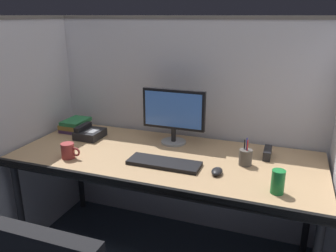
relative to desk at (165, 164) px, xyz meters
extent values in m
cube|color=silver|center=(0.00, 0.46, 0.08)|extent=(2.20, 0.05, 1.55)
cube|color=#605B56|center=(0.00, 0.46, 0.87)|extent=(2.21, 0.06, 0.02)
cube|color=silver|center=(-0.99, -0.09, 0.08)|extent=(0.05, 1.40, 1.55)
cube|color=#605B56|center=(-0.99, -0.09, 0.87)|extent=(0.06, 1.41, 0.02)
cube|color=tan|center=(0.00, 0.01, 0.03)|extent=(1.90, 0.80, 0.04)
cube|color=black|center=(0.00, -0.38, 0.03)|extent=(1.90, 0.02, 0.05)
cylinder|color=black|center=(-0.89, -0.33, -0.34)|extent=(0.04, 0.04, 0.70)
cylinder|color=black|center=(-0.89, 0.35, -0.34)|extent=(0.04, 0.04, 0.70)
cylinder|color=black|center=(0.89, 0.35, -0.34)|extent=(0.04, 0.04, 0.70)
cylinder|color=gray|center=(-0.03, 0.24, 0.06)|extent=(0.17, 0.17, 0.01)
cylinder|color=black|center=(-0.03, 0.24, 0.11)|extent=(0.03, 0.03, 0.09)
cube|color=black|center=(-0.03, 0.24, 0.29)|extent=(0.43, 0.03, 0.27)
cube|color=#3F72D8|center=(-0.03, 0.22, 0.29)|extent=(0.39, 0.01, 0.23)
cube|color=black|center=(0.04, -0.12, 0.06)|extent=(0.43, 0.15, 0.02)
ellipsoid|color=black|center=(0.36, -0.13, 0.07)|extent=(0.06, 0.10, 0.03)
cylinder|color=#59595B|center=(0.36, -0.11, 0.08)|extent=(0.01, 0.01, 0.01)
cylinder|color=#4C4742|center=(0.49, 0.05, 0.10)|extent=(0.08, 0.08, 0.09)
cylinder|color=red|center=(0.49, 0.03, 0.13)|extent=(0.01, 0.01, 0.15)
cylinder|color=#263FB2|center=(0.49, 0.04, 0.14)|extent=(0.01, 0.01, 0.16)
cylinder|color=black|center=(0.48, 0.05, 0.13)|extent=(0.01, 0.01, 0.14)
cylinder|color=#993333|center=(-0.55, -0.22, 0.10)|extent=(0.08, 0.08, 0.09)
torus|color=#993333|center=(-0.49, -0.22, 0.10)|extent=(0.06, 0.01, 0.06)
cylinder|color=#197233|center=(0.68, -0.24, 0.11)|extent=(0.07, 0.07, 0.12)
cube|color=black|center=(0.60, 0.21, 0.08)|extent=(0.04, 0.15, 0.06)
cube|color=#4C3366|center=(-0.82, 0.24, 0.06)|extent=(0.15, 0.21, 0.03)
cube|color=olive|center=(-0.82, 0.24, 0.09)|extent=(0.15, 0.21, 0.03)
cube|color=#26723F|center=(-0.80, 0.24, 0.12)|extent=(0.15, 0.21, 0.03)
cube|color=black|center=(-0.62, 0.14, 0.08)|extent=(0.17, 0.19, 0.06)
cube|color=black|center=(-0.68, 0.14, 0.12)|extent=(0.04, 0.17, 0.03)
cube|color=gray|center=(-0.60, 0.13, 0.11)|extent=(0.07, 0.09, 0.00)
camera|label=1|loc=(0.69, -1.83, 0.89)|focal=36.45mm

